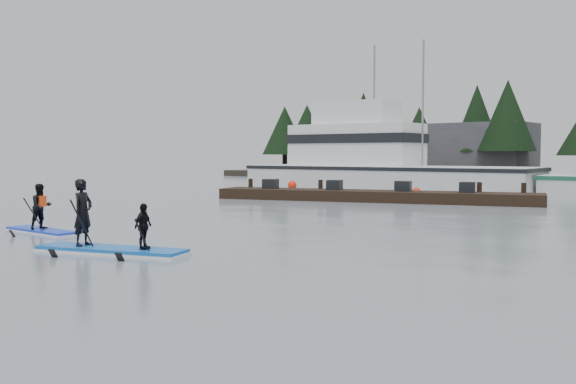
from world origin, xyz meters
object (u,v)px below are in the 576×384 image
Objects in this scene: paddleboard_solo at (41,214)px; paddleboard_duo at (106,232)px; floating_dock at (373,196)px; fishing_boat_large at (378,175)px.

paddleboard_duo is (4.81, -1.07, -0.05)m from paddleboard_solo.
paddleboard_duo is at bearing -97.04° from floating_dock.
fishing_boat_large is 1.30× the size of floating_dock.
floating_dock is at bearing 82.69° from paddleboard_duo.
fishing_boat_large is at bearing 101.48° from floating_dock.
fishing_boat_large is 29.57m from paddleboard_solo.
fishing_boat_large reaches higher than paddleboard_solo.
paddleboard_solo reaches higher than floating_dock.
paddleboard_duo reaches higher than paddleboard_solo.
paddleboard_duo is at bearing -74.33° from fishing_boat_large.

